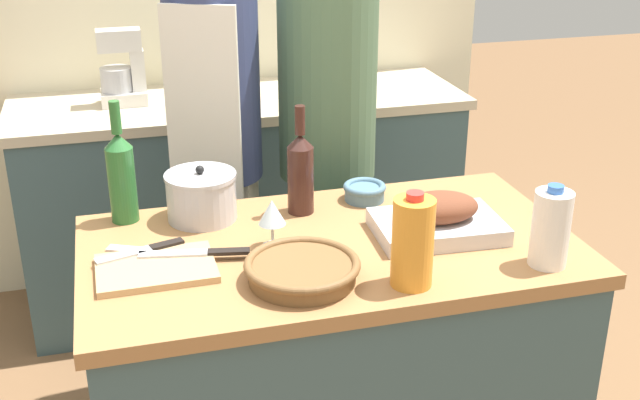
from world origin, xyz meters
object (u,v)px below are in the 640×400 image
at_px(wicker_basket, 302,269).
at_px(person_cook_guest, 327,138).
at_px(roasting_pan, 438,219).
at_px(wine_bottle_dark, 121,175).
at_px(stock_pot, 201,196).
at_px(person_cook_aproned, 216,136).
at_px(wine_glass_left, 272,213).
at_px(stand_mixer, 122,73).
at_px(knife_chef, 199,253).
at_px(milk_jug, 551,228).
at_px(condiment_bottle_tall, 200,78).
at_px(cutting_board, 156,268).
at_px(mixing_bowl, 365,191).
at_px(knife_bread, 143,250).
at_px(condiment_bottle_short, 189,88).
at_px(knife_paring, 152,252).
at_px(juice_jug, 413,242).
at_px(wine_bottle_green, 300,171).

bearing_deg(wicker_basket, person_cook_guest, 70.57).
bearing_deg(roasting_pan, wine_bottle_dark, 158.55).
relative_size(stock_pot, person_cook_aproned, 0.11).
bearing_deg(stock_pot, wine_glass_left, -55.78).
height_order(roasting_pan, stock_pot, stock_pot).
bearing_deg(stand_mixer, person_cook_aproned, -68.21).
xyz_separation_m(knife_chef, stand_mixer, (-0.11, 1.42, 0.12)).
distance_m(milk_jug, condiment_bottle_tall, 1.87).
height_order(wicker_basket, cutting_board, wicker_basket).
bearing_deg(cutting_board, stock_pot, 61.94).
relative_size(mixing_bowl, knife_chef, 0.45).
bearing_deg(wine_bottle_dark, person_cook_guest, 30.40).
distance_m(wicker_basket, person_cook_guest, 0.93).
bearing_deg(condiment_bottle_tall, wicker_basket, -89.28).
bearing_deg(condiment_bottle_tall, wine_bottle_dark, -106.96).
height_order(roasting_pan, wine_glass_left, wine_glass_left).
xyz_separation_m(knife_bread, condiment_bottle_short, (0.27, 1.27, 0.06)).
bearing_deg(knife_paring, person_cook_aproned, 68.17).
distance_m(juice_jug, wine_glass_left, 0.39).
relative_size(mixing_bowl, wine_glass_left, 0.97).
height_order(stock_pot, knife_bread, stock_pot).
distance_m(wine_glass_left, knife_chef, 0.21).
xyz_separation_m(stand_mixer, person_cook_aproned, (0.27, -0.68, -0.06)).
xyz_separation_m(roasting_pan, wine_glass_left, (-0.44, 0.05, 0.05)).
bearing_deg(stock_pot, person_cook_aproned, 76.90).
distance_m(wicker_basket, person_cook_aproned, 0.91).
bearing_deg(wicker_basket, condiment_bottle_tall, 90.72).
bearing_deg(wine_glass_left, mixing_bowl, 35.05).
xyz_separation_m(condiment_bottle_tall, person_cook_aproned, (-0.05, -0.77, 0.00)).
relative_size(knife_chef, condiment_bottle_tall, 2.06).
xyz_separation_m(cutting_board, milk_jug, (0.94, -0.22, 0.09)).
bearing_deg(milk_jug, wicker_basket, 172.65).
xyz_separation_m(roasting_pan, milk_jug, (0.20, -0.23, 0.05)).
relative_size(wicker_basket, mixing_bowl, 2.22).
relative_size(knife_chef, knife_paring, 1.29).
bearing_deg(stock_pot, cutting_board, -118.06).
xyz_separation_m(stock_pot, condiment_bottle_short, (0.09, 1.07, 0.02)).
relative_size(wine_bottle_green, condiment_bottle_short, 2.04).
xyz_separation_m(wine_bottle_dark, wine_glass_left, (0.36, -0.27, -0.04)).
xyz_separation_m(juice_jug, person_cook_aproned, (-0.31, 0.99, -0.03)).
distance_m(wicker_basket, stand_mixer, 1.63).
bearing_deg(milk_jug, person_cook_guest, 107.31).
relative_size(cutting_board, wine_glass_left, 2.21).
bearing_deg(person_cook_aproned, knife_chef, -79.41).
height_order(wicker_basket, stock_pot, stock_pot).
bearing_deg(stock_pot, condiment_bottle_tall, 82.70).
bearing_deg(knife_chef, juice_jug, -28.44).
xyz_separation_m(wine_bottle_dark, condiment_bottle_tall, (0.37, 1.21, -0.06)).
distance_m(stock_pot, mixing_bowl, 0.48).
distance_m(wine_glass_left, person_cook_guest, 0.76).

